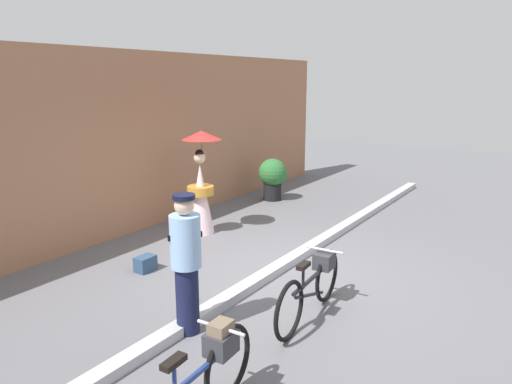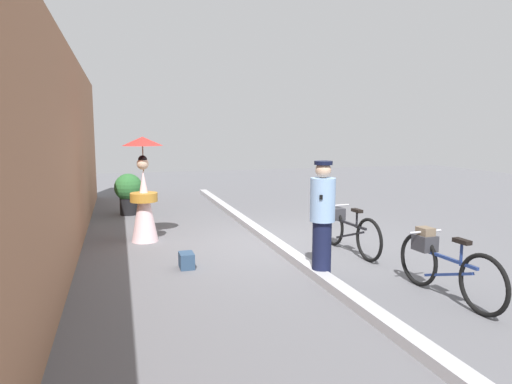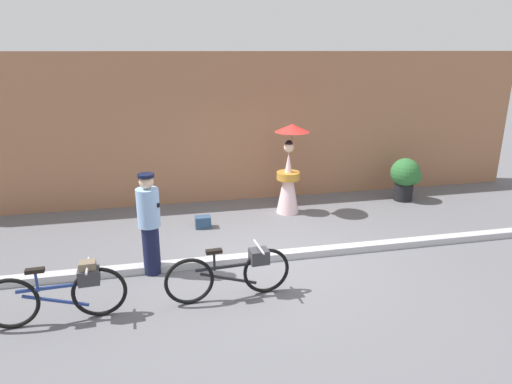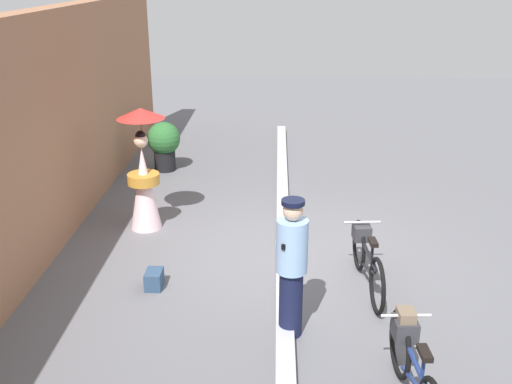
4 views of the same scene
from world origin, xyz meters
The scene contains 9 objects.
ground_plane centered at (0.00, 0.00, 0.00)m, with size 30.00×30.00×0.00m, color slate.
building_wall centered at (0.00, 3.43, 1.66)m, with size 14.00×0.40×3.31m, color #9E6B4C.
sidewalk_curb centered at (0.00, 0.00, 0.06)m, with size 14.00×0.20×0.12m, color #B2B2B7.
bicycle_near_officer centered at (-0.77, -1.04, 0.40)m, with size 1.78×0.48×0.77m.
bicycle_far_side centered at (-2.99, -1.15, 0.42)m, with size 1.75×0.48×0.79m.
person_officer centered at (-1.90, -0.06, 0.85)m, with size 0.34×0.34×1.61m.
person_with_parasol centered at (0.95, 2.15, 0.91)m, with size 0.72×0.72×1.90m.
potted_plant_by_door centered at (3.80, 2.36, 0.57)m, with size 0.67×0.66×0.99m.
backpack_on_pavement centered at (-0.93, 1.66, 0.12)m, with size 0.30×0.21×0.23m.
Camera 2 is at (-7.50, 2.56, 2.02)m, focal length 32.19 mm.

